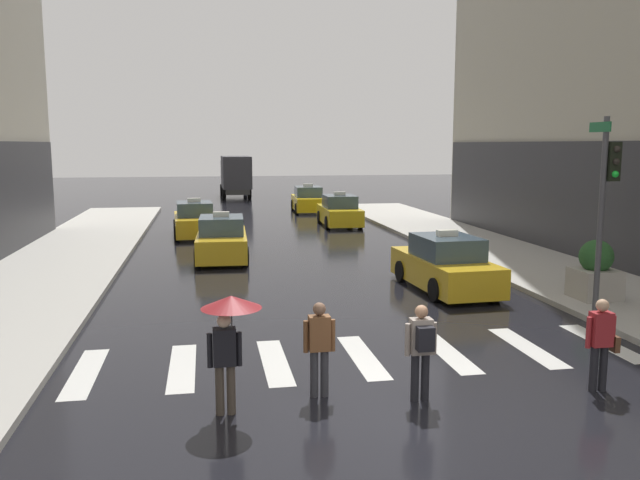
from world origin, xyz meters
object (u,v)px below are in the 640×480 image
(taxi_third, at_px, (195,221))
(planter_near_corner, at_px, (595,272))
(traffic_light_pole, at_px, (606,187))
(pedestrian_with_handbag, at_px, (601,339))
(box_truck, at_px, (235,175))
(taxi_fourth, at_px, (339,212))
(taxi_second, at_px, (222,240))
(pedestrian_with_umbrella, at_px, (229,322))
(taxi_lead, at_px, (445,266))
(pedestrian_with_backpack, at_px, (421,345))
(taxi_fifth, at_px, (308,200))
(pedestrian_plain_coat, at_px, (319,343))

(taxi_third, distance_m, planter_near_corner, 18.71)
(traffic_light_pole, height_order, pedestrian_with_handbag, traffic_light_pole)
(traffic_light_pole, distance_m, box_truck, 39.69)
(traffic_light_pole, bearing_deg, taxi_fourth, 97.61)
(pedestrian_with_handbag, bearing_deg, taxi_second, 112.85)
(pedestrian_with_umbrella, bearing_deg, taxi_lead, 50.25)
(taxi_lead, xyz_separation_m, taxi_third, (-7.48, 12.90, 0.00))
(box_truck, xyz_separation_m, planter_near_corner, (7.87, -37.69, -0.98))
(taxi_lead, relative_size, box_truck, 0.61)
(taxi_second, bearing_deg, box_truck, 86.28)
(taxi_fourth, distance_m, pedestrian_with_handbag, 23.84)
(taxi_second, relative_size, planter_near_corner, 2.87)
(pedestrian_with_handbag, bearing_deg, planter_near_corner, 57.90)
(pedestrian_with_backpack, distance_m, planter_near_corner, 8.89)
(traffic_light_pole, relative_size, taxi_third, 1.04)
(taxi_fifth, distance_m, pedestrian_with_handbag, 31.22)
(taxi_third, xyz_separation_m, taxi_fourth, (7.54, 2.81, 0.00))
(pedestrian_plain_coat, bearing_deg, pedestrian_with_backpack, -17.06)
(traffic_light_pole, bearing_deg, box_truck, 100.39)
(taxi_third, relative_size, pedestrian_with_umbrella, 2.38)
(pedestrian_with_umbrella, xyz_separation_m, planter_near_corner, (10.01, 5.65, -0.64))
(pedestrian_plain_coat, bearing_deg, taxi_second, 95.21)
(traffic_light_pole, relative_size, pedestrian_with_handbag, 2.91)
(taxi_lead, bearing_deg, pedestrian_plain_coat, -124.25)
(traffic_light_pole, height_order, box_truck, traffic_light_pole)
(taxi_fifth, relative_size, pedestrian_with_umbrella, 2.38)
(taxi_lead, distance_m, planter_near_corner, 4.11)
(pedestrian_with_umbrella, distance_m, pedestrian_with_backpack, 3.21)
(taxi_fourth, bearing_deg, traffic_light_pole, -82.39)
(taxi_third, bearing_deg, taxi_fourth, 20.45)
(taxi_fourth, xyz_separation_m, pedestrian_with_backpack, (-3.54, -23.73, 0.25))
(box_truck, bearing_deg, taxi_second, -93.72)
(taxi_lead, distance_m, pedestrian_plain_coat, 9.09)
(taxi_fifth, relative_size, box_truck, 0.61)
(traffic_light_pole, xyz_separation_m, pedestrian_plain_coat, (-7.76, -3.84, -2.32))
(box_truck, relative_size, pedestrian_with_backpack, 4.58)
(taxi_second, height_order, pedestrian_with_backpack, taxi_second)
(taxi_fifth, distance_m, planter_near_corner, 25.72)
(taxi_fourth, bearing_deg, taxi_second, -124.76)
(pedestrian_with_backpack, bearing_deg, pedestrian_with_umbrella, 179.49)
(taxi_fifth, bearing_deg, taxi_fourth, -85.95)
(taxi_second, relative_size, pedestrian_with_backpack, 2.79)
(taxi_third, xyz_separation_m, pedestrian_with_umbrella, (0.84, -20.89, 0.79))
(taxi_lead, xyz_separation_m, planter_near_corner, (3.37, -2.34, 0.15))
(taxi_lead, xyz_separation_m, taxi_fifth, (-0.46, 23.10, 0.00))
(box_truck, relative_size, pedestrian_with_handbag, 4.58)
(taxi_fourth, bearing_deg, taxi_fifth, 94.05)
(taxi_fourth, distance_m, pedestrian_plain_coat, 23.79)
(box_truck, relative_size, planter_near_corner, 4.73)
(traffic_light_pole, relative_size, taxi_second, 1.04)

